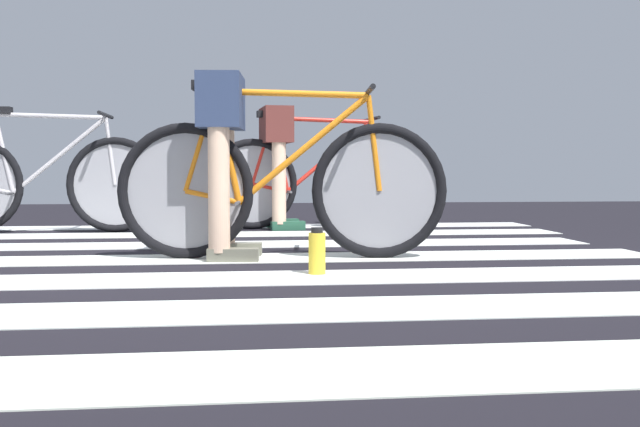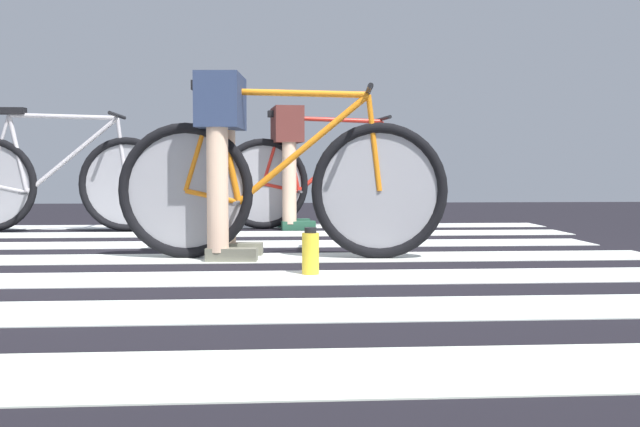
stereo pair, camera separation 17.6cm
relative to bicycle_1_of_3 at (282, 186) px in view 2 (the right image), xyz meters
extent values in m
cube|color=black|center=(-0.48, -0.19, -0.40)|extent=(18.00, 14.00, 0.02)
cube|color=silver|center=(-0.47, -2.27, -0.38)|extent=(5.20, 0.44, 0.00)
cube|color=silver|center=(-0.36, -1.49, -0.38)|extent=(5.20, 0.44, 0.00)
cube|color=silver|center=(-0.60, -0.73, -0.38)|extent=(5.20, 0.44, 0.00)
cube|color=silver|center=(-0.57, 0.02, -0.38)|extent=(5.20, 0.44, 0.00)
cube|color=silver|center=(-0.62, 0.78, -0.38)|extent=(5.20, 0.44, 0.00)
cube|color=silver|center=(-0.45, 1.54, -0.38)|extent=(5.20, 0.44, 0.00)
cube|color=silver|center=(-0.39, 2.30, -0.38)|extent=(5.20, 0.44, 0.00)
torus|color=black|center=(-0.50, 0.05, -0.03)|extent=(0.72, 0.12, 0.72)
torus|color=black|center=(0.51, -0.05, -0.03)|extent=(0.72, 0.12, 0.72)
cylinder|color=gray|center=(-0.50, 0.05, -0.03)|extent=(0.61, 0.06, 0.61)
cylinder|color=gray|center=(0.51, -0.05, -0.03)|extent=(0.61, 0.06, 0.61)
cylinder|color=orange|center=(0.05, 0.00, 0.48)|extent=(0.80, 0.11, 0.05)
cylinder|color=orange|center=(0.11, -0.01, 0.19)|extent=(0.70, 0.10, 0.59)
cylinder|color=orange|center=(-0.28, 0.03, 0.20)|extent=(0.16, 0.05, 0.59)
cylinder|color=orange|center=(-0.36, 0.03, -0.06)|extent=(0.29, 0.05, 0.09)
cylinder|color=orange|center=(-0.42, 0.04, 0.23)|extent=(0.19, 0.04, 0.53)
cylinder|color=orange|center=(0.48, -0.04, 0.22)|extent=(0.09, 0.04, 0.50)
cube|color=black|center=(-0.34, 0.03, 0.52)|extent=(0.25, 0.11, 0.05)
cylinder|color=black|center=(0.45, -0.04, 0.49)|extent=(0.07, 0.52, 0.03)
cylinder|color=#4C4C51|center=(-0.22, 0.02, -0.09)|extent=(0.05, 0.34, 0.02)
cylinder|color=beige|center=(-0.30, 0.17, 0.10)|extent=(0.11, 0.11, 0.87)
cylinder|color=beige|center=(-0.33, -0.11, 0.10)|extent=(0.11, 0.11, 0.87)
cube|color=navy|center=(-0.31, 0.03, 0.44)|extent=(0.26, 0.43, 0.28)
cube|color=#696857|center=(-0.23, 0.16, -0.35)|extent=(0.27, 0.12, 0.07)
cube|color=#696857|center=(-0.26, -0.12, -0.35)|extent=(0.27, 0.12, 0.07)
torus|color=black|center=(-1.14, 1.84, -0.03)|extent=(0.72, 0.07, 0.72)
cylinder|color=gray|center=(-1.14, 1.84, -0.03)|extent=(0.61, 0.02, 0.61)
cylinder|color=#B4B0B6|center=(-1.60, 1.85, 0.48)|extent=(0.80, 0.05, 0.05)
cylinder|color=#B4B0B6|center=(-1.54, 1.84, 0.19)|extent=(0.70, 0.05, 0.59)
cylinder|color=#B4B0B6|center=(-1.94, 1.85, 0.20)|extent=(0.15, 0.04, 0.59)
cylinder|color=#B4B0B6|center=(-2.02, 1.85, -0.06)|extent=(0.29, 0.03, 0.09)
cylinder|color=#B4B0B6|center=(-1.17, 1.84, 0.22)|extent=(0.09, 0.03, 0.50)
cube|color=black|center=(-2.00, 1.85, 0.52)|extent=(0.24, 0.09, 0.05)
cylinder|color=black|center=(-1.20, 1.84, 0.49)|extent=(0.04, 0.52, 0.03)
cylinder|color=#4C4C51|center=(-1.88, 1.85, -0.09)|extent=(0.03, 0.34, 0.02)
torus|color=black|center=(-0.11, 2.01, -0.03)|extent=(0.72, 0.12, 0.72)
torus|color=black|center=(0.91, 2.11, -0.03)|extent=(0.72, 0.12, 0.72)
cylinder|color=gray|center=(-0.11, 2.01, -0.03)|extent=(0.60, 0.06, 0.61)
cylinder|color=gray|center=(0.91, 2.11, -0.03)|extent=(0.60, 0.06, 0.61)
cylinder|color=red|center=(0.45, 2.07, 0.48)|extent=(0.80, 0.11, 0.05)
cylinder|color=red|center=(0.51, 2.07, 0.19)|extent=(0.70, 0.10, 0.59)
cylinder|color=red|center=(0.11, 2.03, 0.20)|extent=(0.16, 0.05, 0.59)
cylinder|color=red|center=(0.03, 2.03, -0.06)|extent=(0.29, 0.05, 0.09)
cylinder|color=red|center=(-0.03, 2.02, 0.23)|extent=(0.19, 0.04, 0.53)
cylinder|color=red|center=(0.88, 2.11, 0.22)|extent=(0.09, 0.04, 0.50)
cube|color=black|center=(0.05, 2.03, 0.52)|extent=(0.25, 0.11, 0.05)
cylinder|color=black|center=(0.85, 2.11, 0.49)|extent=(0.08, 0.52, 0.03)
cylinder|color=#4C4C51|center=(0.17, 2.04, -0.09)|extent=(0.05, 0.34, 0.02)
cylinder|color=beige|center=(0.07, 2.17, 0.10)|extent=(0.11, 0.11, 0.87)
cylinder|color=beige|center=(0.10, 1.89, 0.10)|extent=(0.11, 0.11, 0.87)
cube|color=#582723|center=(0.08, 2.03, 0.44)|extent=(0.26, 0.43, 0.28)
cube|color=#23533C|center=(0.14, 2.18, -0.35)|extent=(0.27, 0.12, 0.07)
cube|color=#23533C|center=(0.17, 1.90, -0.35)|extent=(0.27, 0.12, 0.07)
cylinder|color=gold|center=(0.12, -0.64, -0.29)|extent=(0.08, 0.08, 0.19)
cylinder|color=black|center=(0.12, -0.64, -0.19)|extent=(0.05, 0.05, 0.02)
camera|label=1|loc=(-0.25, -3.99, 0.08)|focal=42.63mm
camera|label=2|loc=(-0.08, -3.99, 0.08)|focal=42.63mm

